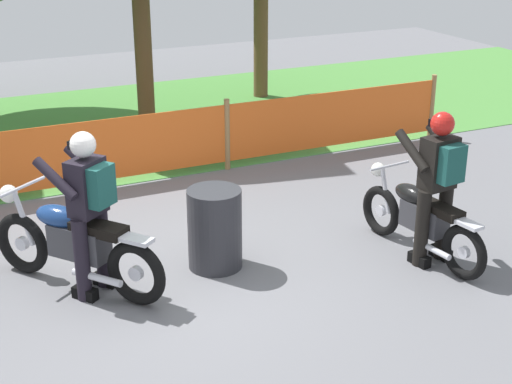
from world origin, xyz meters
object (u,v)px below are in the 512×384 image
rider_trailing (438,180)px  motorcycle_lead (74,244)px  rider_lead (89,205)px  oil_drum (215,229)px  motorcycle_trailing (420,218)px

rider_trailing → motorcycle_lead: bearing=66.8°
motorcycle_lead → rider_lead: 0.52m
motorcycle_lead → oil_drum: motorcycle_lead is taller
rider_lead → rider_trailing: 3.60m
motorcycle_lead → rider_trailing: bearing=-143.8°
motorcycle_lead → rider_trailing: size_ratio=1.04×
motorcycle_trailing → oil_drum: bearing=65.2°
rider_lead → oil_drum: 1.41m
rider_lead → rider_trailing: same height
oil_drum → motorcycle_lead: bearing=173.7°
rider_lead → oil_drum: (1.31, 0.02, -0.51)m
motorcycle_trailing → rider_lead: rider_lead is taller
rider_trailing → rider_lead: bearing=68.9°
rider_lead → oil_drum: bearing=-126.6°
motorcycle_trailing → rider_trailing: rider_trailing is taller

